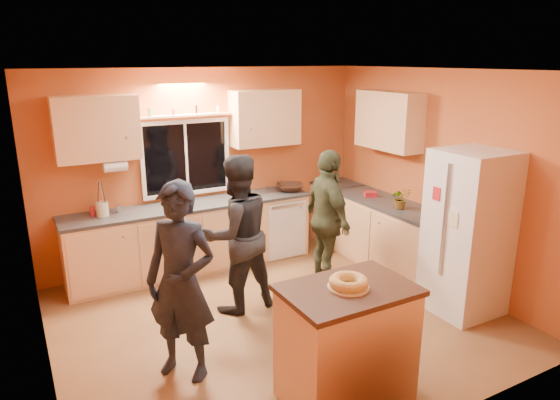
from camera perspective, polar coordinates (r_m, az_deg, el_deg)
ground at (r=5.55m, az=-0.16°, el=-13.30°), size 4.50×4.50×0.00m
room_shell at (r=5.38m, az=-1.16°, el=4.18°), size 4.54×4.04×2.61m
back_counter at (r=6.78m, az=-6.99°, el=-3.67°), size 4.23×0.62×0.90m
right_counter at (r=6.78m, az=12.38°, el=-3.94°), size 0.62×1.84×0.90m
refrigerator at (r=5.74m, az=20.70°, el=-3.54°), size 0.72×0.70×1.80m
island at (r=4.20m, az=7.56°, el=-15.92°), size 1.03×0.70×1.00m
bundt_pastry at (r=3.95m, az=7.85°, el=-9.29°), size 0.31×0.31×0.09m
person_left at (r=4.37m, az=-11.26°, el=-9.23°), size 0.74×0.76×1.76m
person_center at (r=5.43m, az=-5.00°, el=-3.93°), size 0.90×0.73×1.75m
person_right at (r=6.04m, az=5.49°, el=-2.16°), size 0.54×1.03×1.69m
mixing_bowl at (r=7.06m, az=1.16°, el=1.46°), size 0.51×0.51×0.10m
utensil_crock at (r=6.29m, az=-19.64°, el=-0.97°), size 0.14×0.14×0.17m
potted_plant at (r=6.38m, az=13.66°, el=0.21°), size 0.30×0.29×0.27m
red_box at (r=6.87m, az=10.28°, el=0.66°), size 0.19×0.17×0.07m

